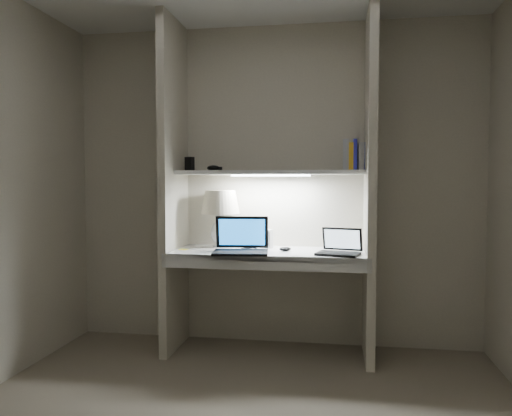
% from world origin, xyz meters
% --- Properties ---
extents(back_wall, '(3.20, 0.01, 2.50)m').
position_xyz_m(back_wall, '(0.00, 1.50, 1.25)').
color(back_wall, '#BCB3A0').
rests_on(back_wall, floor).
extents(alcove_panel_left, '(0.06, 0.55, 2.50)m').
position_xyz_m(alcove_panel_left, '(-0.73, 1.23, 1.25)').
color(alcove_panel_left, '#BCB3A0').
rests_on(alcove_panel_left, floor).
extents(alcove_panel_right, '(0.06, 0.55, 2.50)m').
position_xyz_m(alcove_panel_right, '(0.73, 1.23, 1.25)').
color(alcove_panel_right, '#BCB3A0').
rests_on(alcove_panel_right, floor).
extents(desk, '(1.40, 0.55, 0.04)m').
position_xyz_m(desk, '(0.00, 1.23, 0.75)').
color(desk, white).
rests_on(desk, alcove_panel_left).
extents(desk_apron, '(1.46, 0.03, 0.10)m').
position_xyz_m(desk_apron, '(0.00, 0.96, 0.72)').
color(desk_apron, silver).
rests_on(desk_apron, desk).
extents(shelf, '(1.40, 0.36, 0.03)m').
position_xyz_m(shelf, '(0.00, 1.32, 1.35)').
color(shelf, silver).
rests_on(shelf, back_wall).
extents(strip_light, '(0.60, 0.04, 0.02)m').
position_xyz_m(strip_light, '(0.00, 1.32, 1.33)').
color(strip_light, white).
rests_on(strip_light, shelf).
extents(table_lamp, '(0.30, 0.30, 0.44)m').
position_xyz_m(table_lamp, '(-0.40, 1.36, 1.07)').
color(table_lamp, white).
rests_on(table_lamp, desk).
extents(laptop_main, '(0.42, 0.38, 0.26)m').
position_xyz_m(laptop_main, '(-0.18, 1.09, 0.83)').
color(laptop_main, black).
rests_on(laptop_main, desk).
extents(laptop_netbook, '(0.34, 0.31, 0.18)m').
position_xyz_m(laptop_netbook, '(0.52, 1.12, 0.81)').
color(laptop_netbook, black).
rests_on(laptop_netbook, desk).
extents(speaker, '(0.12, 0.10, 0.14)m').
position_xyz_m(speaker, '(-0.05, 1.37, 0.84)').
color(speaker, silver).
rests_on(speaker, desk).
extents(mouse, '(0.10, 0.08, 0.03)m').
position_xyz_m(mouse, '(0.12, 1.21, 0.79)').
color(mouse, black).
rests_on(mouse, desk).
extents(cable_coil, '(0.13, 0.13, 0.01)m').
position_xyz_m(cable_coil, '(-0.14, 1.26, 0.78)').
color(cable_coil, black).
rests_on(cable_coil, desk).
extents(sticky_note, '(0.07, 0.07, 0.00)m').
position_xyz_m(sticky_note, '(-0.64, 1.17, 0.77)').
color(sticky_note, yellow).
rests_on(sticky_note, desk).
extents(book_row, '(0.22, 0.15, 0.23)m').
position_xyz_m(book_row, '(0.65, 1.42, 1.48)').
color(book_row, '#BCBCBC').
rests_on(book_row, shelf).
extents(shelf_box, '(0.07, 0.06, 0.11)m').
position_xyz_m(shelf_box, '(-0.64, 1.35, 1.42)').
color(shelf_box, black).
rests_on(shelf_box, shelf).
extents(shelf_gadget, '(0.11, 0.08, 0.04)m').
position_xyz_m(shelf_gadget, '(-0.46, 1.39, 1.39)').
color(shelf_gadget, black).
rests_on(shelf_gadget, shelf).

